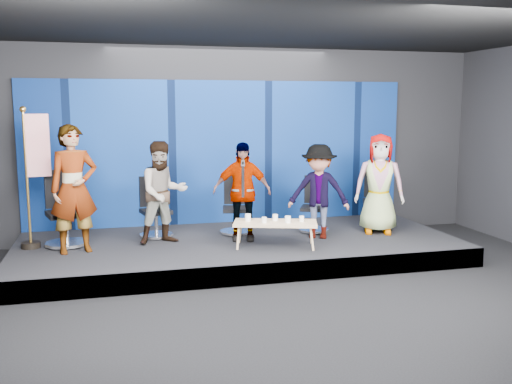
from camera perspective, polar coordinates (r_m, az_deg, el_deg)
ground at (r=7.07m, az=2.82°, el=-11.66°), size 10.00×10.00×0.00m
room_walls at (r=6.63m, az=2.98°, el=8.44°), size 10.02×8.02×3.51m
riser at (r=9.34m, az=-1.73°, el=-5.64°), size 7.00×3.00×0.30m
backdrop at (r=10.50m, az=-3.51°, el=3.98°), size 7.00×0.08×2.60m
chair_a at (r=9.31m, az=-18.56°, el=-2.77°), size 0.80×0.80×1.17m
panelist_a at (r=8.74m, az=-17.75°, el=0.28°), size 0.78×0.61×1.89m
chair_b at (r=9.57m, az=-10.06°, el=-2.48°), size 0.66×0.66×0.99m
panelist_b at (r=9.01m, az=-9.28°, el=-0.06°), size 0.89×0.75×1.61m
chair_c at (r=9.69m, az=-2.03°, el=-2.26°), size 0.65×0.65×0.98m
panelist_c at (r=9.12m, az=-1.43°, el=0.06°), size 0.98×0.56×1.58m
chair_d at (r=9.88m, az=5.84°, el=-2.13°), size 0.72×0.72×0.95m
panelist_d at (r=9.32m, az=6.29°, el=0.06°), size 1.14×0.96×1.54m
chair_e at (r=10.43m, az=11.93°, el=-1.53°), size 0.77×0.77×1.04m
panelist_e at (r=9.86m, az=12.23°, el=0.82°), size 0.97×0.81×1.69m
coffee_table at (r=8.74m, az=1.94°, el=-3.20°), size 1.37×0.90×0.39m
mug_a at (r=8.81m, az=-0.81°, el=-2.54°), size 0.09×0.09×0.11m
mug_b at (r=8.65m, az=0.82°, el=-2.82°), size 0.08×0.08×0.09m
mug_c at (r=8.82m, az=1.94°, el=-2.56°), size 0.08×0.08×0.10m
mug_d at (r=8.66m, az=3.20°, el=-2.75°), size 0.09×0.09×0.11m
mug_e at (r=8.78m, az=4.59°, el=-2.68°), size 0.07×0.07×0.09m
flag_stand at (r=9.19m, az=-21.28°, el=1.71°), size 0.49×0.29×2.15m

